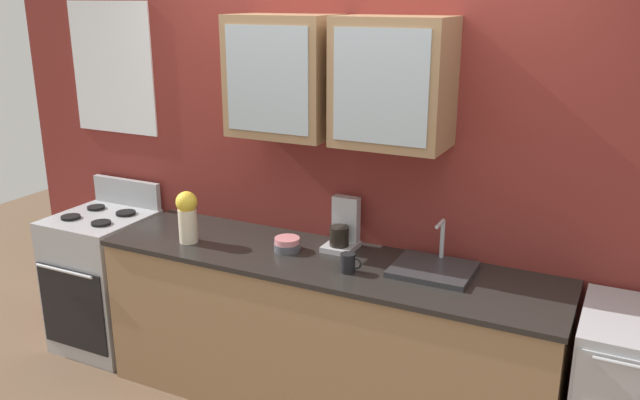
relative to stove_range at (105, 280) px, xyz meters
The scene contains 8 objects.
back_wall_unit 1.94m from the stove_range, 11.84° to the left, with size 4.88×0.47×2.81m.
counter 1.63m from the stove_range, ahead, with size 2.59×0.66×0.91m.
stove_range is the anchor object (origin of this frame).
sink_faucet 2.26m from the stove_range, ahead, with size 0.41×0.35×0.25m.
bowl_stack 1.47m from the stove_range, ahead, with size 0.15×0.15×0.08m.
vase 1.02m from the stove_range, ahead, with size 0.12×0.12×0.30m.
cup_near_sink 1.88m from the stove_range, ahead, with size 0.12×0.08×0.10m.
coffee_maker 1.75m from the stove_range, ahead, with size 0.17×0.20×0.29m.
Camera 1 is at (1.45, -2.98, 2.28)m, focal length 36.94 mm.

